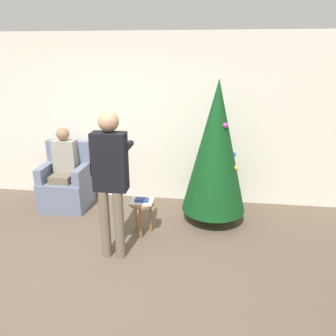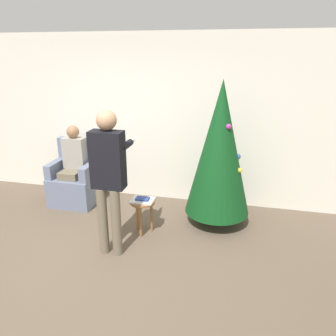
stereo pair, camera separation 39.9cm
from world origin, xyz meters
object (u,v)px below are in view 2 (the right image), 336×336
at_px(christmas_tree, 220,149).
at_px(side_stool, 143,207).
at_px(person_standing, 108,171).
at_px(armchair, 76,181).
at_px(person_seated, 73,162).

distance_m(christmas_tree, side_stool, 1.33).
bearing_deg(side_stool, person_standing, -115.19).
height_order(armchair, side_stool, armchair).
distance_m(person_standing, side_stool, 0.89).
xyz_separation_m(armchair, side_stool, (1.39, -0.72, 0.02)).
distance_m(armchair, person_standing, 1.83).
bearing_deg(armchair, person_standing, -47.02).
xyz_separation_m(christmas_tree, armchair, (-2.36, 0.19, -0.76)).
distance_m(christmas_tree, person_standing, 1.60).
bearing_deg(christmas_tree, side_stool, -151.24).
height_order(person_standing, side_stool, person_standing).
height_order(person_seated, person_standing, person_standing).
height_order(person_seated, side_stool, person_seated).
bearing_deg(christmas_tree, person_seated, 176.14).
relative_size(armchair, person_standing, 0.59).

